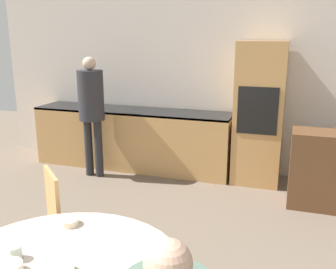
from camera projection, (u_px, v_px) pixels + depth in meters
name	position (u px, v px, depth m)	size (l,w,h in m)	color
wall_back	(221.00, 82.00, 5.35)	(7.17, 0.05, 2.60)	silver
kitchen_counter	(132.00, 138.00, 5.63)	(2.97, 0.60, 0.89)	tan
oven_unit	(259.00, 114.00, 4.96)	(0.62, 0.59, 1.88)	tan
sideboard	(331.00, 171.00, 4.27)	(0.92, 0.45, 0.90)	brown
chair_far_left	(43.00, 227.00, 2.85)	(0.57, 0.57, 0.96)	tan
person_standing	(91.00, 104.00, 5.12)	(0.35, 0.35, 1.67)	#262628
cup	(15.00, 252.00, 2.06)	(0.08, 0.08, 0.08)	silver
bowl_near	(8.00, 269.00, 1.93)	(0.15, 0.15, 0.05)	beige
bowl_centre	(69.00, 222.00, 2.44)	(0.13, 0.13, 0.04)	beige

